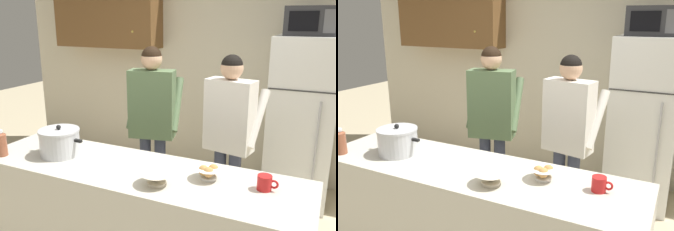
% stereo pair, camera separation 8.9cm
% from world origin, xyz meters
% --- Properties ---
extents(back_wall_unit, '(6.00, 0.48, 2.60)m').
position_xyz_m(back_wall_unit, '(-0.26, 2.26, 1.40)').
color(back_wall_unit, beige).
rests_on(back_wall_unit, ground).
extents(kitchen_island, '(2.42, 0.68, 0.92)m').
position_xyz_m(kitchen_island, '(0.00, 0.00, 0.46)').
color(kitchen_island, beige).
rests_on(kitchen_island, ground).
extents(refrigerator, '(0.64, 0.68, 1.77)m').
position_xyz_m(refrigerator, '(0.94, 1.85, 0.88)').
color(refrigerator, white).
rests_on(refrigerator, ground).
extents(microwave, '(0.48, 0.37, 0.28)m').
position_xyz_m(microwave, '(0.94, 1.83, 1.91)').
color(microwave, '#2D2D30').
rests_on(microwave, refrigerator).
extents(person_near_pot, '(0.58, 0.50, 1.69)m').
position_xyz_m(person_near_pot, '(-0.35, 0.94, 1.06)').
color(person_near_pot, '#33384C').
rests_on(person_near_pot, ground).
extents(person_by_sink, '(0.56, 0.48, 1.65)m').
position_xyz_m(person_by_sink, '(0.41, 0.95, 1.03)').
color(person_by_sink, '#33384C').
rests_on(person_by_sink, ground).
extents(cooking_pot, '(0.42, 0.31, 0.24)m').
position_xyz_m(cooking_pot, '(-0.65, -0.01, 1.02)').
color(cooking_pot, silver).
rests_on(cooking_pot, kitchen_island).
extents(coffee_mug, '(0.13, 0.09, 0.10)m').
position_xyz_m(coffee_mug, '(0.88, 0.07, 0.97)').
color(coffee_mug, red).
rests_on(coffee_mug, kitchen_island).
extents(bread_bowl, '(0.19, 0.19, 0.10)m').
position_xyz_m(bread_bowl, '(0.52, 0.06, 0.97)').
color(bread_bowl, white).
rests_on(bread_bowl, kitchen_island).
extents(empty_bowl, '(0.22, 0.22, 0.08)m').
position_xyz_m(empty_bowl, '(0.25, -0.15, 0.97)').
color(empty_bowl, beige).
rests_on(empty_bowl, kitchen_island).
extents(bottle_near_edge, '(0.09, 0.09, 0.20)m').
position_xyz_m(bottle_near_edge, '(-1.05, -0.22, 1.02)').
color(bottle_near_edge, brown).
rests_on(bottle_near_edge, kitchen_island).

